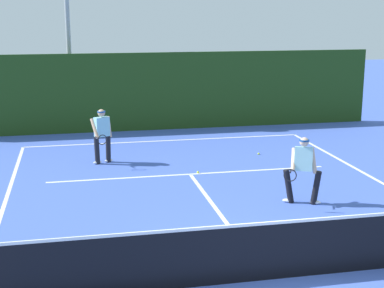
# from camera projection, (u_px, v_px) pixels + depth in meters

# --- Properties ---
(ground_plane) EXTENTS (80.00, 80.00, 0.00)m
(ground_plane) POSITION_uv_depth(u_px,v_px,m) (269.00, 279.00, 9.63)
(ground_plane) COLOR #425FC1
(court_line_baseline_far) EXTENTS (9.51, 0.10, 0.01)m
(court_line_baseline_far) POSITION_uv_depth(u_px,v_px,m) (165.00, 141.00, 19.88)
(court_line_baseline_far) COLOR white
(court_line_baseline_far) RESTS_ON ground_plane
(court_line_service) EXTENTS (7.75, 0.10, 0.01)m
(court_line_service) POSITION_uv_depth(u_px,v_px,m) (190.00, 174.00, 15.82)
(court_line_service) COLOR white
(court_line_service) RESTS_ON ground_plane
(court_line_centre) EXTENTS (0.10, 6.40, 0.01)m
(court_line_centre) POSITION_uv_depth(u_px,v_px,m) (220.00, 215.00, 12.68)
(court_line_centre) COLOR white
(court_line_centre) RESTS_ON ground_plane
(tennis_net) EXTENTS (10.42, 0.09, 1.10)m
(tennis_net) POSITION_uv_depth(u_px,v_px,m) (270.00, 250.00, 9.51)
(tennis_net) COLOR #1E4723
(tennis_net) RESTS_ON ground_plane
(player_near) EXTENTS (1.06, 0.85, 1.59)m
(player_near) POSITION_uv_depth(u_px,v_px,m) (303.00, 168.00, 13.24)
(player_near) COLOR black
(player_near) RESTS_ON ground_plane
(player_far) EXTENTS (0.65, 0.91, 1.61)m
(player_far) POSITION_uv_depth(u_px,v_px,m) (102.00, 134.00, 16.77)
(player_far) COLOR black
(player_far) RESTS_ON ground_plane
(tennis_ball) EXTENTS (0.07, 0.07, 0.07)m
(tennis_ball) POSITION_uv_depth(u_px,v_px,m) (198.00, 172.00, 15.90)
(tennis_ball) COLOR #D1E033
(tennis_ball) RESTS_ON ground_plane
(tennis_ball_extra) EXTENTS (0.07, 0.07, 0.07)m
(tennis_ball_extra) POSITION_uv_depth(u_px,v_px,m) (259.00, 154.00, 17.95)
(tennis_ball_extra) COLOR #D1E033
(tennis_ball_extra) RESTS_ON ground_plane
(back_fence_windscreen) EXTENTS (16.82, 0.12, 2.90)m
(back_fence_windscreen) POSITION_uv_depth(u_px,v_px,m) (156.00, 92.00, 21.43)
(back_fence_windscreen) COLOR #213F15
(back_fence_windscreen) RESTS_ON ground_plane
(light_pole) EXTENTS (0.55, 0.44, 6.67)m
(light_pole) POSITION_uv_depth(u_px,v_px,m) (67.00, 17.00, 21.54)
(light_pole) COLOR #9EA39E
(light_pole) RESTS_ON ground_plane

